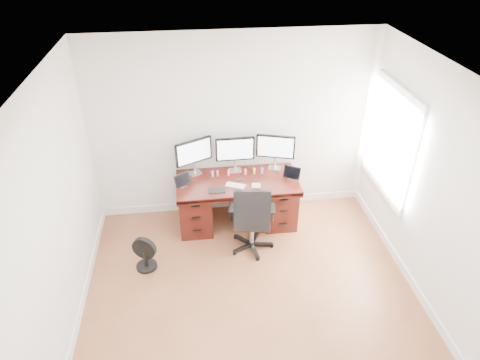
{
  "coord_description": "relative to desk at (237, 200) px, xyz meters",
  "views": [
    {
      "loc": [
        -0.58,
        -3.19,
        3.97
      ],
      "look_at": [
        0.0,
        1.5,
        0.95
      ],
      "focal_mm": 32.0,
      "sensor_mm": 36.0,
      "label": 1
    }
  ],
  "objects": [
    {
      "name": "figurine_yellow",
      "position": [
        0.26,
        0.12,
        0.4
      ],
      "size": [
        0.04,
        0.04,
        0.09
      ],
      "color": "#E6DA5B",
      "rests_on": "desk"
    },
    {
      "name": "office_chair",
      "position": [
        0.12,
        -0.63,
        -0.05
      ],
      "size": [
        0.64,
        0.64,
        1.06
      ],
      "rotation": [
        0.0,
        0.0,
        -0.16
      ],
      "color": "black",
      "rests_on": "ground"
    },
    {
      "name": "desk",
      "position": [
        0.0,
        0.0,
        0.0
      ],
      "size": [
        1.7,
        0.8,
        0.75
      ],
      "color": "#3C100C",
      "rests_on": "ground"
    },
    {
      "name": "back_wall",
      "position": [
        0.0,
        0.42,
        0.95
      ],
      "size": [
        4.0,
        0.1,
        2.7
      ],
      "primitive_type": "cube",
      "color": "white",
      "rests_on": "ground"
    },
    {
      "name": "monitor_left",
      "position": [
        -0.58,
        0.24,
        0.68
      ],
      "size": [
        0.51,
        0.27,
        0.53
      ],
      "rotation": [
        0.0,
        0.0,
        0.46
      ],
      "color": "silver",
      "rests_on": "desk"
    },
    {
      "name": "phone",
      "position": [
        0.03,
        -0.02,
        0.35
      ],
      "size": [
        0.14,
        0.09,
        0.01
      ],
      "primitive_type": "cube",
      "rotation": [
        0.0,
        0.0,
        0.24
      ],
      "color": "black",
      "rests_on": "desk"
    },
    {
      "name": "ground",
      "position": [
        0.0,
        -1.83,
        -0.4
      ],
      "size": [
        4.5,
        4.5,
        0.0
      ],
      "primitive_type": "plane",
      "color": "brown",
      "rests_on": "ground"
    },
    {
      "name": "drawing_tablet",
      "position": [
        -0.31,
        -0.24,
        0.35
      ],
      "size": [
        0.23,
        0.15,
        0.01
      ],
      "primitive_type": "cube",
      "rotation": [
        0.0,
        0.0,
        0.03
      ],
      "color": "black",
      "rests_on": "desk"
    },
    {
      "name": "figurine_purple",
      "position": [
        0.38,
        0.12,
        0.4
      ],
      "size": [
        0.04,
        0.04,
        0.09
      ],
      "color": "#8967DC",
      "rests_on": "desk"
    },
    {
      "name": "figurine_orange",
      "position": [
        -0.11,
        0.12,
        0.4
      ],
      "size": [
        0.04,
        0.04,
        0.09
      ],
      "color": "#ED9A4E",
      "rests_on": "desk"
    },
    {
      "name": "floor_fan",
      "position": [
        -1.29,
        -0.8,
        -0.18
      ],
      "size": [
        0.32,
        0.27,
        0.46
      ],
      "rotation": [
        0.0,
        0.0,
        -0.39
      ],
      "color": "black",
      "rests_on": "ground"
    },
    {
      "name": "figurine_blue",
      "position": [
        -0.33,
        0.12,
        0.4
      ],
      "size": [
        0.04,
        0.04,
        0.09
      ],
      "color": "#5AA5DF",
      "rests_on": "desk"
    },
    {
      "name": "monitor_center",
      "position": [
        0.0,
        0.24,
        0.68
      ],
      "size": [
        0.55,
        0.14,
        0.53
      ],
      "rotation": [
        0.0,
        0.0,
        0.01
      ],
      "color": "silver",
      "rests_on": "desk"
    },
    {
      "name": "tablet_right",
      "position": [
        0.76,
        -0.08,
        0.43
      ],
      "size": [
        0.24,
        0.18,
        0.19
      ],
      "rotation": [
        0.0,
        0.0,
        -0.54
      ],
      "color": "silver",
      "rests_on": "desk"
    },
    {
      "name": "trackpad",
      "position": [
        0.24,
        -0.2,
        0.35
      ],
      "size": [
        0.14,
        0.14,
        0.01
      ],
      "primitive_type": "cube",
      "rotation": [
        0.0,
        0.0,
        -0.17
      ],
      "color": "silver",
      "rests_on": "desk"
    },
    {
      "name": "tablet_left",
      "position": [
        -0.75,
        -0.08,
        0.43
      ],
      "size": [
        0.24,
        0.19,
        0.19
      ],
      "rotation": [
        0.0,
        0.0,
        0.58
      ],
      "color": "silver",
      "rests_on": "desk"
    },
    {
      "name": "monitor_right",
      "position": [
        0.58,
        0.24,
        0.68
      ],
      "size": [
        0.54,
        0.19,
        0.53
      ],
      "rotation": [
        0.0,
        0.0,
        -0.3
      ],
      "color": "silver",
      "rests_on": "desk"
    },
    {
      "name": "figurine_pink",
      "position": [
        0.13,
        0.12,
        0.4
      ],
      "size": [
        0.04,
        0.04,
        0.09
      ],
      "color": "pink",
      "rests_on": "desk"
    },
    {
      "name": "figurine_brown",
      "position": [
        -0.26,
        0.12,
        0.4
      ],
      "size": [
        0.04,
        0.04,
        0.09
      ],
      "color": "#905839",
      "rests_on": "desk"
    },
    {
      "name": "keyboard",
      "position": [
        -0.04,
        -0.16,
        0.36
      ],
      "size": [
        0.28,
        0.21,
        0.01
      ],
      "primitive_type": "cube",
      "rotation": [
        0.0,
        0.0,
        -0.42
      ],
      "color": "silver",
      "rests_on": "desk"
    },
    {
      "name": "right_wall",
      "position": [
        2.0,
        -1.72,
        0.95
      ],
      "size": [
        0.1,
        4.5,
        2.7
      ],
      "color": "white",
      "rests_on": "ground"
    }
  ]
}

